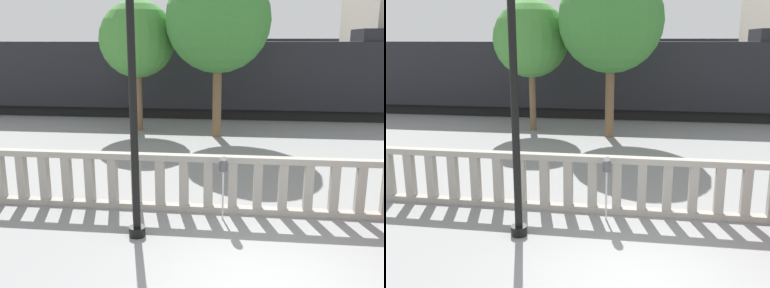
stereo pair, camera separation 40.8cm
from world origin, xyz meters
TOP-DOWN VIEW (x-y plane):
  - balustrade at (0.00, 3.18)m, footprint 15.84×0.24m
  - lamppost at (-2.47, 1.71)m, footprint 0.35×0.35m
  - parking_meter at (-0.78, 2.78)m, footprint 0.19×0.19m
  - train_near at (-4.62, 16.25)m, footprint 25.93×2.88m
  - train_far at (5.24, 29.65)m, footprint 24.45×2.92m
  - tree_left at (-4.86, 12.06)m, footprint 3.24×3.24m
  - tree_right at (-1.40, 11.21)m, footprint 4.15×4.15m

SIDE VIEW (x-z plane):
  - balustrade at x=0.00m, z-range 0.00..1.36m
  - parking_meter at x=-0.78m, z-range 0.46..1.93m
  - train_near at x=-4.62m, z-range -0.21..4.21m
  - train_far at x=5.24m, z-range -0.21..4.39m
  - lamppost at x=-2.47m, z-range 0.23..5.58m
  - tree_left at x=-4.86m, z-range 1.15..6.71m
  - tree_right at x=-1.40m, z-range 1.29..8.05m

